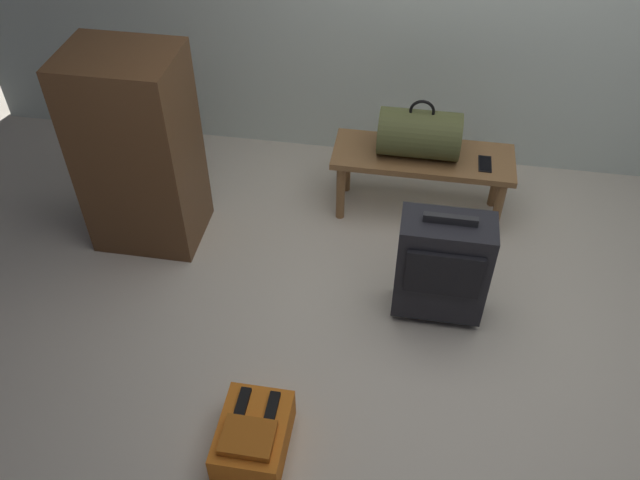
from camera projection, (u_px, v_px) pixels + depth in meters
ground_plane at (426, 343)px, 3.18m from camera, size 6.60×6.60×0.00m
bench at (422, 163)px, 3.67m from camera, size 1.00×0.36×0.40m
duffel_bag_olive at (419, 134)px, 3.54m from camera, size 0.44×0.26×0.34m
cell_phone at (485, 164)px, 3.56m from camera, size 0.07×0.14×0.01m
suitcase_upright_charcoal at (442, 266)px, 3.11m from camera, size 0.43×0.25×0.64m
backpack_orange at (253, 436)px, 2.71m from camera, size 0.28×0.38×0.21m
side_cabinet at (138, 152)px, 3.40m from camera, size 0.56×0.44×1.10m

